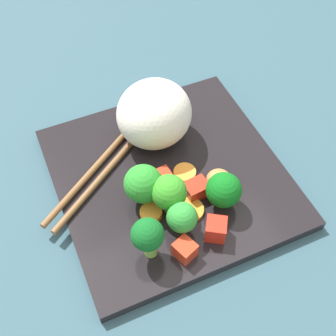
{
  "coord_description": "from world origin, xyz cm",
  "views": [
    {
      "loc": [
        -12.25,
        -27.47,
        42.54
      ],
      "look_at": [
        -0.43,
        -0.55,
        3.35
      ],
      "focal_mm": 47.11,
      "sensor_mm": 36.0,
      "label": 1
    }
  ],
  "objects": [
    {
      "name": "carrot_slice_0",
      "position": [
        1.52,
        -0.87,
        1.7
      ],
      "size": [
        3.44,
        3.44,
        0.72
      ],
      "primitive_type": "cylinder",
      "rotation": [
        0.0,
        0.0,
        0.42
      ],
      "color": "orange",
      "rests_on": "square_plate"
    },
    {
      "name": "rice_mound",
      "position": [
        0.71,
        6.06,
        5.23
      ],
      "size": [
        12.41,
        12.29,
        7.78
      ],
      "primitive_type": "ellipsoid",
      "rotation": [
        0.0,
        0.0,
        3.72
      ],
      "color": "white",
      "rests_on": "square_plate"
    },
    {
      "name": "broccoli_floret_4",
      "position": [
        -1.97,
        -4.32,
        4.43
      ],
      "size": [
        3.79,
        3.79,
        5.2
      ],
      "color": "#6EB154",
      "rests_on": "square_plate"
    },
    {
      "name": "pepper_chunk_0",
      "position": [
        1.6,
        -3.7,
        2.23
      ],
      "size": [
        2.72,
        2.26,
        1.77
      ],
      "primitive_type": "cube",
      "rotation": [
        0.0,
        0.0,
        0.09
      ],
      "color": "red",
      "rests_on": "square_plate"
    },
    {
      "name": "carrot_slice_2",
      "position": [
        -4.07,
        -4.26,
        1.73
      ],
      "size": [
        3.42,
        3.42,
        0.78
      ],
      "primitive_type": "cylinder",
      "rotation": [
        0.0,
        0.0,
        2.35
      ],
      "color": "orange",
      "rests_on": "square_plate"
    },
    {
      "name": "chopstick_pair",
      "position": [
        -4.52,
        5.36,
        1.7
      ],
      "size": [
        21.71,
        16.05,
        0.72
      ],
      "rotation": [
        0.0,
        0.0,
        3.75
      ],
      "color": "brown",
      "rests_on": "square_plate"
    },
    {
      "name": "ground_plane",
      "position": [
        0.0,
        0.0,
        -1.0
      ],
      "size": [
        110.0,
        110.0,
        2.0
      ],
      "primitive_type": "cube",
      "color": "#31515E"
    },
    {
      "name": "pepper_chunk_1",
      "position": [
        1.17,
        -9.16,
        2.51
      ],
      "size": [
        2.89,
        2.89,
        2.33
      ],
      "primitive_type": "cube",
      "rotation": [
        0.0,
        0.0,
        2.58
      ],
      "color": "red",
      "rests_on": "square_plate"
    },
    {
      "name": "pepper_chunk_2",
      "position": [
        -1.18,
        -0.9,
        2.16
      ],
      "size": [
        2.15,
        2.38,
        1.62
      ],
      "primitive_type": "cube",
      "rotation": [
        0.0,
        0.0,
        1.66
      ],
      "color": "red",
      "rests_on": "square_plate"
    },
    {
      "name": "broccoli_floret_0",
      "position": [
        -5.93,
        -8.25,
        4.84
      ],
      "size": [
        3.3,
        3.3,
        5.49
      ],
      "color": "#74A843",
      "rests_on": "square_plate"
    },
    {
      "name": "broccoli_floret_3",
      "position": [
        3.58,
        -6.01,
        3.93
      ],
      "size": [
        3.86,
        3.86,
        4.64
      ],
      "color": "#56973F",
      "rests_on": "square_plate"
    },
    {
      "name": "chicken_piece_1",
      "position": [
        4.48,
        -3.49,
        2.25
      ],
      "size": [
        3.01,
        2.84,
        1.81
      ],
      "primitive_type": "ellipsoid",
      "rotation": [
        0.0,
        0.0,
        6.2
      ],
      "color": "#B98343",
      "rests_on": "square_plate"
    },
    {
      "name": "carrot_slice_1",
      "position": [
        0.08,
        -5.48,
        1.56
      ],
      "size": [
        3.41,
        3.41,
        0.43
      ],
      "primitive_type": "cylinder",
      "rotation": [
        0.0,
        0.0,
        0.12
      ],
      "color": "orange",
      "rests_on": "square_plate"
    },
    {
      "name": "square_plate",
      "position": [
        0.0,
        0.0,
        0.67
      ],
      "size": [
        25.55,
        25.55,
        1.35
      ],
      "primitive_type": "cube",
      "rotation": [
        0.0,
        0.0,
        0.0
      ],
      "color": "black",
      "rests_on": "ground_plane"
    },
    {
      "name": "pepper_chunk_3",
      "position": [
        -2.69,
        -9.9,
        2.31
      ],
      "size": [
        2.53,
        2.62,
        1.92
      ],
      "primitive_type": "cube",
      "rotation": [
        0.0,
        0.0,
        1.94
      ],
      "color": "red",
      "rests_on": "square_plate"
    },
    {
      "name": "broccoli_floret_2",
      "position": [
        -1.85,
        -7.31,
        3.98
      ],
      "size": [
        3.21,
        3.21,
        4.34
      ],
      "color": "#77BA59",
      "rests_on": "square_plate"
    },
    {
      "name": "broccoli_floret_1",
      "position": [
        -3.97,
        -2.12,
        4.33
      ],
      "size": [
        4.2,
        4.2,
        5.25
      ],
      "color": "#71AD4C",
      "rests_on": "square_plate"
    }
  ]
}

